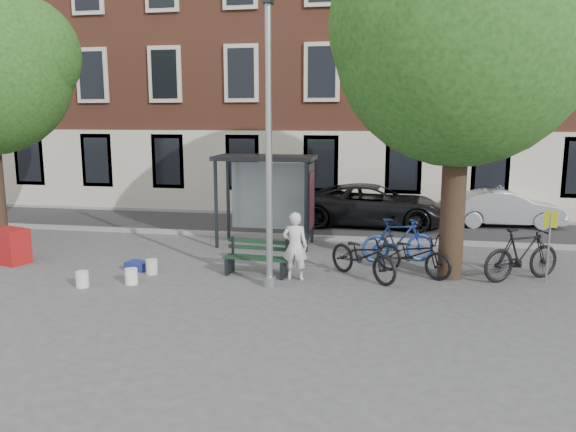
# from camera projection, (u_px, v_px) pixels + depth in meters

# --- Properties ---
(ground) EXTENTS (90.00, 90.00, 0.00)m
(ground) POSITION_uv_depth(u_px,v_px,m) (270.00, 287.00, 12.47)
(ground) COLOR #4C4C4F
(ground) RESTS_ON ground
(road) EXTENTS (40.00, 4.00, 0.01)m
(road) POSITION_uv_depth(u_px,v_px,m) (313.00, 226.00, 19.25)
(road) COLOR #28282B
(road) RESTS_ON ground
(curb_near) EXTENTS (40.00, 0.25, 0.12)m
(curb_near) POSITION_uv_depth(u_px,v_px,m) (304.00, 237.00, 17.30)
(curb_near) COLOR gray
(curb_near) RESTS_ON ground
(curb_far) EXTENTS (40.00, 0.25, 0.12)m
(curb_far) POSITION_uv_depth(u_px,v_px,m) (321.00, 215.00, 21.17)
(curb_far) COLOR gray
(curb_far) RESTS_ON ground
(building_row) EXTENTS (30.00, 8.00, 14.00)m
(building_row) POSITION_uv_depth(u_px,v_px,m) (334.00, 38.00, 23.83)
(building_row) COLOR brown
(building_row) RESTS_ON ground
(lamppost) EXTENTS (0.28, 0.35, 6.11)m
(lamppost) POSITION_uv_depth(u_px,v_px,m) (269.00, 161.00, 11.98)
(lamppost) COLOR #9EA0A3
(lamppost) RESTS_ON ground
(tree_right) EXTENTS (5.76, 5.60, 8.20)m
(tree_right) POSITION_uv_depth(u_px,v_px,m) (463.00, 28.00, 12.11)
(tree_right) COLOR black
(tree_right) RESTS_ON ground
(bus_shelter) EXTENTS (2.85, 1.45, 2.62)m
(bus_shelter) POSITION_uv_depth(u_px,v_px,m) (279.00, 180.00, 16.22)
(bus_shelter) COLOR #1E2328
(bus_shelter) RESTS_ON ground
(painter) EXTENTS (0.58, 0.39, 1.59)m
(painter) POSITION_uv_depth(u_px,v_px,m) (295.00, 246.00, 12.89)
(painter) COLOR silver
(painter) RESTS_ON ground
(bench) EXTENTS (1.62, 0.65, 0.82)m
(bench) POSITION_uv_depth(u_px,v_px,m) (257.00, 259.00, 13.35)
(bench) COLOR #1E2328
(bench) RESTS_ON ground
(bike_a) EXTENTS (2.04, 1.96, 1.10)m
(bike_a) POSITION_uv_depth(u_px,v_px,m) (363.00, 255.00, 13.00)
(bike_a) COLOR black
(bike_a) RESTS_ON ground
(bike_b) EXTENTS (1.99, 1.07, 1.15)m
(bike_b) POSITION_uv_depth(u_px,v_px,m) (398.00, 240.00, 14.48)
(bike_b) COLOR navy
(bike_b) RESTS_ON ground
(bike_c) EXTENTS (2.05, 1.59, 1.03)m
(bike_c) POSITION_uv_depth(u_px,v_px,m) (413.00, 254.00, 13.28)
(bike_c) COLOR black
(bike_c) RESTS_ON ground
(bike_d) EXTENTS (2.08, 1.51, 1.23)m
(bike_d) POSITION_uv_depth(u_px,v_px,m) (522.00, 254.00, 12.85)
(bike_d) COLOR black
(bike_d) RESTS_ON ground
(car_dark) EXTENTS (5.24, 2.57, 1.43)m
(car_dark) POSITION_uv_depth(u_px,v_px,m) (374.00, 205.00, 19.33)
(car_dark) COLOR black
(car_dark) RESTS_ON ground
(car_silver) EXTENTS (3.87, 1.57, 1.25)m
(car_silver) POSITION_uv_depth(u_px,v_px,m) (505.00, 208.00, 19.21)
(car_silver) COLOR #9B9EA2
(car_silver) RESTS_ON ground
(red_stand) EXTENTS (1.04, 0.85, 0.90)m
(red_stand) POSITION_uv_depth(u_px,v_px,m) (10.00, 246.00, 14.40)
(red_stand) COLOR #A21516
(red_stand) RESTS_ON ground
(blue_crate) EXTENTS (0.64, 0.53, 0.20)m
(blue_crate) POSITION_uv_depth(u_px,v_px,m) (138.00, 266.00, 13.84)
(blue_crate) COLOR navy
(blue_crate) RESTS_ON ground
(bucket_a) EXTENTS (0.31, 0.31, 0.36)m
(bucket_a) POSITION_uv_depth(u_px,v_px,m) (131.00, 276.00, 12.63)
(bucket_a) COLOR white
(bucket_a) RESTS_ON ground
(bucket_b) EXTENTS (0.33, 0.33, 0.36)m
(bucket_b) POSITION_uv_depth(u_px,v_px,m) (152.00, 267.00, 13.44)
(bucket_b) COLOR silver
(bucket_b) RESTS_ON ground
(bucket_c) EXTENTS (0.34, 0.34, 0.36)m
(bucket_c) POSITION_uv_depth(u_px,v_px,m) (82.00, 279.00, 12.40)
(bucket_c) COLOR silver
(bucket_c) RESTS_ON ground
(notice_sign) EXTENTS (0.27, 0.14, 1.65)m
(notice_sign) POSITION_uv_depth(u_px,v_px,m) (550.00, 233.00, 12.59)
(notice_sign) COLOR #9EA0A3
(notice_sign) RESTS_ON ground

